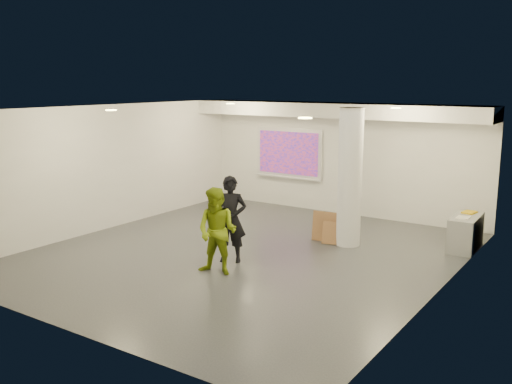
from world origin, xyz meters
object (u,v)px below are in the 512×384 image
Objects in this scene: projection_screen at (289,154)px; man at (217,231)px; column at (350,178)px; credenza at (465,232)px; woman at (231,219)px.

projection_screen is 1.28× the size of man.
column is 1.83× the size of man.
credenza is 0.77× the size of man.
woman is (1.65, -5.03, -0.66)m from projection_screen.
credenza is at bearing 17.93° from woman.
projection_screen is 1.68× the size of credenza.
woman reaches higher than credenza.
column is 2.39× the size of credenza.
man is (1.89, -5.78, -0.71)m from projection_screen.
man is (-3.43, -4.23, 0.45)m from credenza.
column is at bearing -155.83° from credenza.
woman is 0.78m from man.
column is at bearing 33.06° from woman.
projection_screen is at bearing 82.52° from woman.
credenza is 5.09m from woman.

